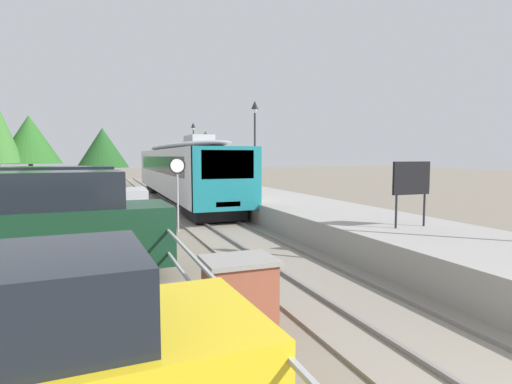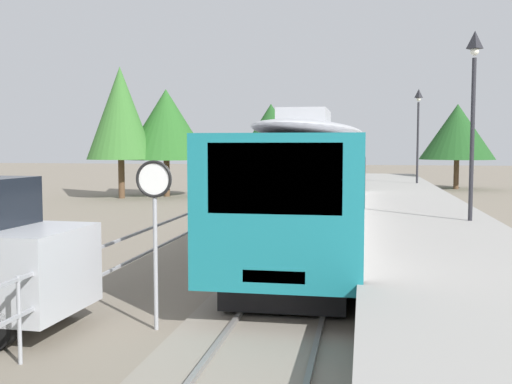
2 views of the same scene
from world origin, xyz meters
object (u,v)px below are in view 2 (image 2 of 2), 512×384
(platform_lamp_mid_platform, at_px, (474,89))
(platform_lamp_far_end, at_px, (418,118))
(commuter_train, at_px, (319,174))
(speed_limit_sign, at_px, (154,202))

(platform_lamp_mid_platform, distance_m, platform_lamp_far_end, 17.64)
(platform_lamp_mid_platform, height_order, platform_lamp_far_end, same)
(platform_lamp_far_end, bearing_deg, commuter_train, -104.90)
(commuter_train, distance_m, platform_lamp_far_end, 17.29)
(speed_limit_sign, bearing_deg, platform_lamp_mid_platform, 53.63)
(platform_lamp_far_end, relative_size, speed_limit_sign, 1.91)
(commuter_train, height_order, speed_limit_sign, commuter_train)
(platform_lamp_mid_platform, distance_m, speed_limit_sign, 11.02)
(commuter_train, bearing_deg, speed_limit_sign, -101.41)
(commuter_train, relative_size, speed_limit_sign, 7.04)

